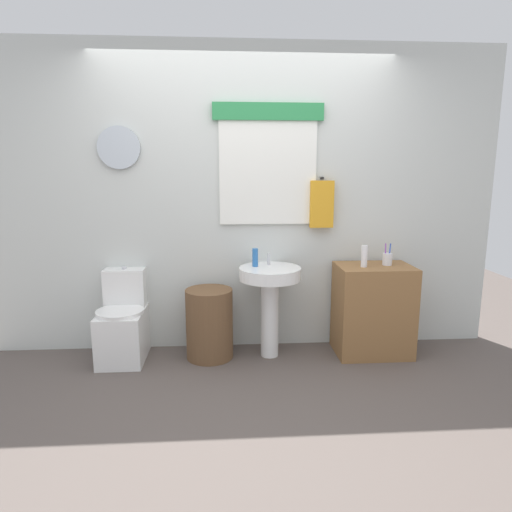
# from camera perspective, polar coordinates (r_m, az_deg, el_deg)

# --- Properties ---
(ground_plane) EXTENTS (8.00, 8.00, 0.00)m
(ground_plane) POSITION_cam_1_polar(r_m,az_deg,el_deg) (3.11, -0.51, -19.04)
(ground_plane) COLOR #564C47
(back_wall) EXTENTS (4.40, 0.18, 2.60)m
(back_wall) POSITION_cam_1_polar(r_m,az_deg,el_deg) (3.85, -1.49, 7.28)
(back_wall) COLOR silver
(back_wall) RESTS_ON ground_plane
(toilet) EXTENTS (0.38, 0.51, 0.76)m
(toilet) POSITION_cam_1_polar(r_m,az_deg,el_deg) (3.89, -16.75, -8.49)
(toilet) COLOR white
(toilet) RESTS_ON ground_plane
(laundry_hamper) EXTENTS (0.39, 0.39, 0.59)m
(laundry_hamper) POSITION_cam_1_polar(r_m,az_deg,el_deg) (3.76, -6.04, -8.68)
(laundry_hamper) COLOR brown
(laundry_hamper) RESTS_ON ground_plane
(pedestal_sink) EXTENTS (0.51, 0.51, 0.77)m
(pedestal_sink) POSITION_cam_1_polar(r_m,az_deg,el_deg) (3.69, 1.81, -4.37)
(pedestal_sink) COLOR white
(pedestal_sink) RESTS_ON ground_plane
(faucet) EXTENTS (0.03, 0.03, 0.10)m
(faucet) POSITION_cam_1_polar(r_m,az_deg,el_deg) (3.75, 1.65, -0.35)
(faucet) COLOR silver
(faucet) RESTS_ON pedestal_sink
(wooden_cabinet) EXTENTS (0.62, 0.44, 0.77)m
(wooden_cabinet) POSITION_cam_1_polar(r_m,az_deg,el_deg) (3.93, 14.85, -6.73)
(wooden_cabinet) COLOR olive
(wooden_cabinet) RESTS_ON ground_plane
(soap_bottle) EXTENTS (0.05, 0.05, 0.15)m
(soap_bottle) POSITION_cam_1_polar(r_m,az_deg,el_deg) (3.67, -0.11, -0.19)
(soap_bottle) COLOR #2D6BB7
(soap_bottle) RESTS_ON pedestal_sink
(lotion_bottle) EXTENTS (0.05, 0.05, 0.18)m
(lotion_bottle) POSITION_cam_1_polar(r_m,az_deg,el_deg) (3.74, 13.81, -0.02)
(lotion_bottle) COLOR white
(lotion_bottle) RESTS_ON wooden_cabinet
(toothbrush_cup) EXTENTS (0.08, 0.08, 0.19)m
(toothbrush_cup) POSITION_cam_1_polar(r_m,az_deg,el_deg) (3.88, 16.60, -0.36)
(toothbrush_cup) COLOR silver
(toothbrush_cup) RESTS_ON wooden_cabinet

